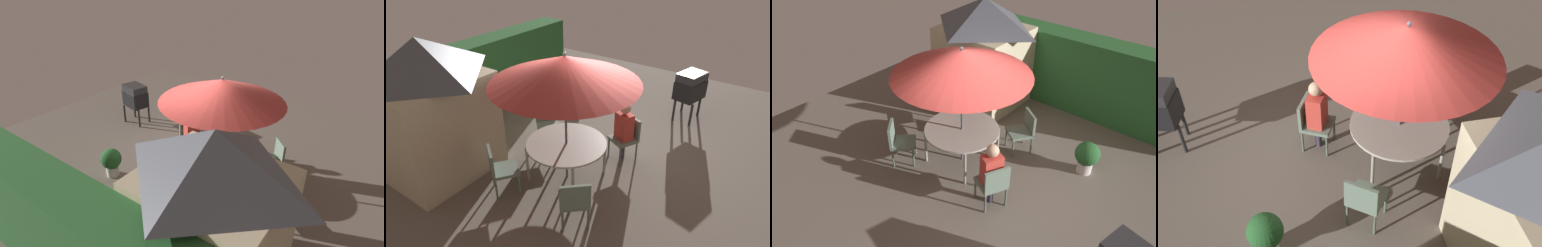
{
  "view_description": "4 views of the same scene",
  "coord_description": "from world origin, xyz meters",
  "views": [
    {
      "loc": [
        -3.79,
        5.03,
        4.32
      ],
      "look_at": [
        -0.18,
        0.02,
        1.15
      ],
      "focal_mm": 28.74,
      "sensor_mm": 36.0,
      "label": 1
    },
    {
      "loc": [
        -5.09,
        -3.03,
        4.11
      ],
      "look_at": [
        -0.62,
        0.11,
        1.0
      ],
      "focal_mm": 31.89,
      "sensor_mm": 36.0,
      "label": 2
    },
    {
      "loc": [
        2.76,
        -4.21,
        4.81
      ],
      "look_at": [
        -0.74,
        -0.1,
        1.1
      ],
      "focal_mm": 33.77,
      "sensor_mm": 36.0,
      "label": 3
    },
    {
      "loc": [
        0.7,
        4.86,
        5.26
      ],
      "look_at": [
        -0.23,
        0.11,
        0.89
      ],
      "focal_mm": 42.79,
      "sensor_mm": 36.0,
      "label": 4
    }
  ],
  "objects": [
    {
      "name": "ground_plane",
      "position": [
        0.0,
        0.0,
        0.0
      ],
      "size": [
        11.0,
        11.0,
        0.0
      ],
      "primitive_type": "plane",
      "color": "#6B6056"
    },
    {
      "name": "hedge_backdrop",
      "position": [
        0.0,
        3.5,
        0.91
      ],
      "size": [
        5.86,
        0.73,
        1.82
      ],
      "color": "#28602D",
      "rests_on": "ground"
    },
    {
      "name": "garden_shed",
      "position": [
        -2.15,
        2.29,
        1.33
      ],
      "size": [
        1.98,
        1.79,
        2.61
      ],
      "color": "#C6B793",
      "rests_on": "ground"
    },
    {
      "name": "patio_table",
      "position": [
        -0.97,
        0.12,
        0.71
      ],
      "size": [
        1.47,
        1.47,
        0.76
      ],
      "color": "#B2ADA3",
      "rests_on": "ground"
    },
    {
      "name": "patio_umbrella",
      "position": [
        -0.97,
        0.12,
        2.16
      ],
      "size": [
        2.54,
        2.54,
        2.45
      ],
      "color": "#4C4C51",
      "rests_on": "ground"
    },
    {
      "name": "bbq_grill",
      "position": [
        2.6,
        -0.92,
        0.85
      ],
      "size": [
        0.8,
        0.65,
        1.2
      ],
      "color": "black",
      "rests_on": "ground"
    },
    {
      "name": "chair_near_shed",
      "position": [
        0.25,
        -0.48,
        0.52
      ],
      "size": [
        0.62,
        0.62,
        0.9
      ],
      "color": "slate",
      "rests_on": "ground"
    },
    {
      "name": "chair_far_side",
      "position": [
        -0.22,
        1.19,
        0.52
      ],
      "size": [
        0.64,
        0.65,
        0.9
      ],
      "color": "slate",
      "rests_on": "ground"
    },
    {
      "name": "chair_toward_hedge",
      "position": [
        -1.98,
        0.83,
        0.52
      ],
      "size": [
        0.64,
        0.64,
        0.9
      ],
      "color": "slate",
      "rests_on": "ground"
    },
    {
      "name": "chair_toward_house",
      "position": [
        -1.9,
        -0.72,
        0.52
      ],
      "size": [
        0.65,
        0.65,
        0.9
      ],
      "color": "slate",
      "rests_on": "ground"
    },
    {
      "name": "potted_plant_by_shed",
      "position": [
        1.1,
        1.38,
        0.39
      ],
      "size": [
        0.47,
        0.47,
        0.68
      ],
      "color": "silver",
      "rests_on": "ground"
    },
    {
      "name": "person_in_red",
      "position": [
        0.17,
        -0.44,
        0.78
      ],
      "size": [
        0.37,
        0.41,
        1.26
      ],
      "color": "#CC3D33",
      "rests_on": "ground"
    }
  ]
}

